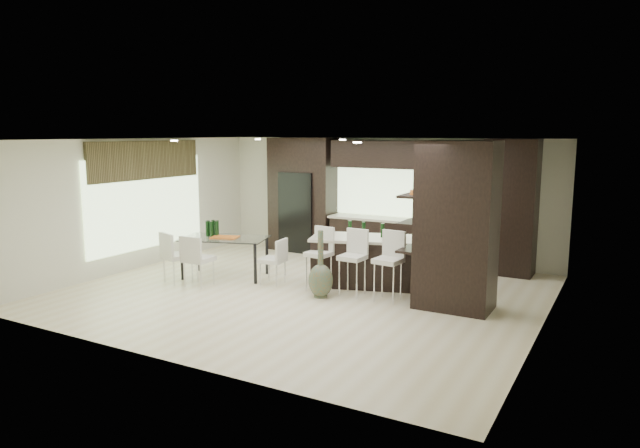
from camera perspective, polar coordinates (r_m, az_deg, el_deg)
The scene contains 22 objects.
ground at distance 10.26m, azimuth -1.64°, elevation -6.82°, with size 8.00×8.00×0.00m, color beige.
back_wall at distance 13.08m, azimuth 6.19°, elevation 2.63°, with size 8.00×0.02×2.70m, color beige.
left_wall at distance 12.48m, azimuth -17.68°, elevation 1.94°, with size 0.02×7.00×2.70m, color beige.
right_wall at distance 8.66m, azimuth 21.72°, elevation -1.29°, with size 0.02×7.00×2.70m, color beige.
ceiling at distance 9.86m, azimuth -1.71°, elevation 8.44°, with size 8.00×7.00×0.02m, color white.
window_left at distance 12.59m, azimuth -16.89°, elevation 2.04°, with size 0.04×3.20×1.90m, color #B2D199.
window_back at distance 12.80m, azimuth 8.62°, elevation 3.34°, with size 3.40×0.04×1.20m, color #B2D199.
stone_accent at distance 12.49m, azimuth -16.99°, elevation 6.13°, with size 0.08×3.00×0.80m, color brown.
ceiling_spots at distance 10.08m, azimuth -0.98°, elevation 8.34°, with size 4.00×3.00×0.02m, color white.
back_cabinetry at distance 12.58m, azimuth 7.70°, elevation 2.35°, with size 6.80×0.68×2.70m, color black.
refrigerator at distance 13.64m, azimuth -1.83°, elevation 1.26°, with size 0.90×0.68×1.90m, color black.
partition_column at distance 9.32m, azimuth 13.50°, elevation -0.19°, with size 1.20×0.80×2.70m, color black.
kitchen_island at distance 10.65m, azimuth 5.07°, elevation -3.74°, with size 2.18×0.94×0.91m, color black.
stool_left at distance 10.26m, azimuth -0.12°, elevation -4.14°, with size 0.41×0.41×0.92m, color beige.
stool_mid at distance 9.96m, azimuth 3.24°, elevation -4.54°, with size 0.41×0.41×0.93m, color beige.
stool_right at distance 9.69m, azimuth 6.81°, elevation -4.91°, with size 0.42×0.42×0.96m, color beige.
bench at distance 10.63m, azimuth 7.63°, elevation -4.97°, with size 1.26×0.48×0.48m, color black.
floor_vase at distance 9.81m, azimuth 0.06°, elevation -4.03°, with size 0.43×0.43×1.17m, color #48513A, non-canonical shape.
dining_table at distance 11.38m, azimuth -9.45°, elevation -3.30°, with size 1.63×0.92×0.79m, color white.
chair_near at distance 10.78m, azimuth -12.03°, elevation -3.80°, with size 0.48×0.48×0.89m, color beige.
chair_far at distance 11.12m, azimuth -14.04°, elevation -3.45°, with size 0.49×0.49×0.90m, color beige.
chair_end at distance 10.73m, azimuth -4.78°, elevation -3.93°, with size 0.43×0.43×0.80m, color beige.
Camera 1 is at (5.04, -8.47, 2.82)m, focal length 32.00 mm.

